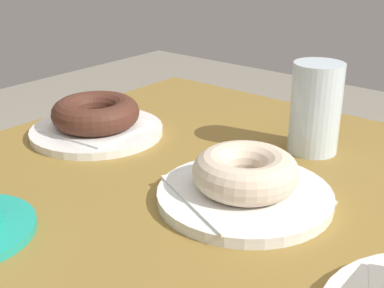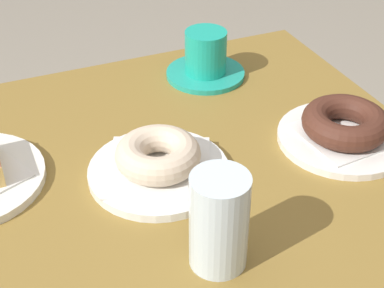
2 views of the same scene
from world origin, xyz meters
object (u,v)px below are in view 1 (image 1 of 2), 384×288
at_px(plate_sugar_ring, 243,197).
at_px(donut_sugar_ring, 244,173).
at_px(water_glass, 316,108).
at_px(plate_chocolate_ring, 97,131).
at_px(donut_chocolate_ring, 96,113).

xyz_separation_m(plate_sugar_ring, donut_sugar_ring, (0.00, 0.00, 0.03)).
bearing_deg(water_glass, plate_sugar_ring, 92.43).
bearing_deg(plate_chocolate_ring, donut_sugar_ring, 173.02).
relative_size(donut_chocolate_ring, plate_sugar_ring, 0.65).
relative_size(plate_chocolate_ring, plate_sugar_ring, 0.99).
height_order(donut_chocolate_ring, plate_sugar_ring, donut_chocolate_ring).
xyz_separation_m(donut_sugar_ring, water_glass, (0.01, -0.18, 0.03)).
bearing_deg(donut_sugar_ring, water_glass, -87.57).
height_order(plate_chocolate_ring, plate_sugar_ring, plate_sugar_ring).
bearing_deg(donut_chocolate_ring, plate_chocolate_ring, 90.00).
distance_m(plate_chocolate_ring, donut_chocolate_ring, 0.03).
distance_m(donut_chocolate_ring, donut_sugar_ring, 0.28).
distance_m(donut_sugar_ring, water_glass, 0.18).
bearing_deg(plate_sugar_ring, water_glass, -87.57).
relative_size(donut_sugar_ring, water_glass, 0.96).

